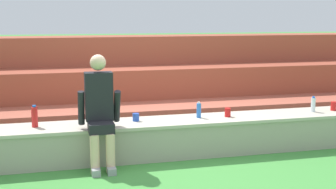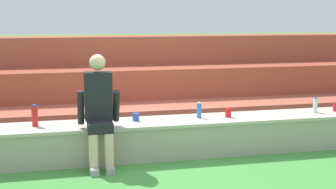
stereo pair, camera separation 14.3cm
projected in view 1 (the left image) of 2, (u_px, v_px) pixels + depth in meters
name	position (u px, v px, depth m)	size (l,w,h in m)	color
ground_plane	(171.00, 162.00, 5.84)	(80.00, 80.00, 0.00)	#428E3D
stone_seating_wall	(166.00, 137.00, 6.08)	(9.74, 0.63, 0.48)	#A8A08E
brick_bleachers	(138.00, 89.00, 7.94)	(12.31, 2.39, 1.47)	#AB5440
person_left_of_center	(100.00, 110.00, 5.51)	(0.51, 0.54, 1.38)	beige
water_bottle_near_right	(199.00, 110.00, 6.18)	(0.06, 0.06, 0.22)	blue
water_bottle_center_gap	(35.00, 117.00, 5.65)	(0.08, 0.08, 0.28)	red
water_bottle_mid_right	(313.00, 105.00, 6.55)	(0.06, 0.06, 0.22)	silver
plastic_cup_right_end	(334.00, 106.00, 6.65)	(0.08, 0.08, 0.13)	red
plastic_cup_left_end	(136.00, 117.00, 5.99)	(0.09, 0.09, 0.10)	blue
plastic_cup_middle	(228.00, 112.00, 6.24)	(0.08, 0.08, 0.12)	red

